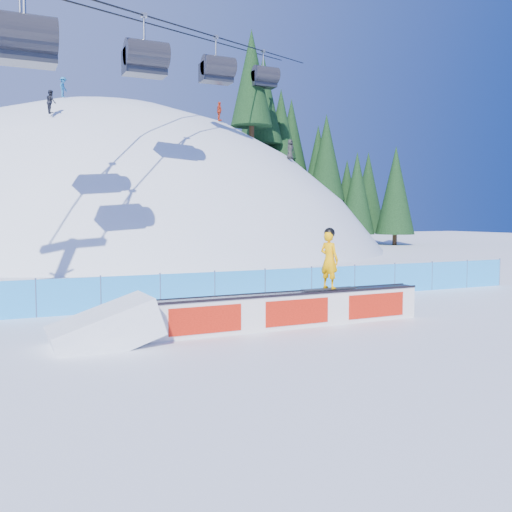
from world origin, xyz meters
name	(u,v)px	position (x,y,z in m)	size (l,w,h in m)	color
ground	(357,319)	(0.00, 0.00, 0.00)	(160.00, 160.00, 0.00)	white
snow_hill	(112,428)	(0.00, 42.00, -18.00)	(64.00, 64.00, 64.00)	white
treeline	(300,143)	(20.75, 40.97, 11.20)	(23.08, 13.40, 22.26)	#362315
safety_fence	(289,284)	(0.00, 4.50, 0.60)	(22.05, 0.05, 1.30)	#2399F4
chairlift	(203,36)	(4.74, 27.49, 16.89)	(40.80, 41.70, 22.00)	gray
rail_box	(293,310)	(-2.40, -0.27, 0.50)	(8.54, 0.78, 1.02)	white
snow_ramp	(105,345)	(-7.73, -0.38, 0.00)	(2.54, 1.69, 0.95)	white
snowboarder	(329,259)	(-1.17, -0.24, 1.92)	(1.76, 0.72, 1.83)	black
distant_skiers	(145,109)	(1.28, 31.98, 11.86)	(19.96, 8.87, 6.81)	black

